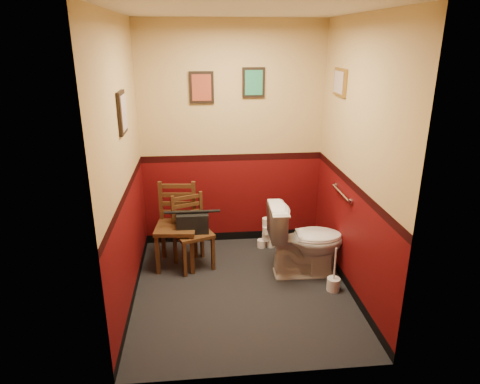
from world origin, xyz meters
name	(u,v)px	position (x,y,z in m)	size (l,w,h in m)	color
floor	(242,290)	(0.00, 0.00, 0.00)	(2.20, 2.40, 0.00)	black
ceiling	(243,10)	(0.00, 0.00, 2.70)	(2.20, 2.40, 0.00)	silver
wall_back	(232,138)	(0.00, 1.20, 1.35)	(2.20, 2.70, 0.00)	#500809
wall_front	(261,215)	(0.00, -1.20, 1.35)	(2.20, 2.70, 0.00)	#500809
wall_left	(123,169)	(-1.10, 0.00, 1.35)	(2.40, 2.70, 0.00)	#500809
wall_right	(356,163)	(1.10, 0.00, 1.35)	(2.40, 2.70, 0.00)	#500809
grab_bar	(341,193)	(1.07, 0.25, 0.95)	(0.05, 0.56, 0.06)	silver
framed_print_back_a	(202,88)	(-0.35, 1.18, 1.95)	(0.28, 0.04, 0.36)	black
framed_print_back_b	(254,83)	(0.25, 1.18, 2.00)	(0.26, 0.04, 0.34)	black
framed_print_left	(122,113)	(-1.08, 0.10, 1.85)	(0.04, 0.30, 0.38)	black
framed_print_right	(340,82)	(1.08, 0.60, 2.05)	(0.04, 0.34, 0.28)	olive
toilet	(305,240)	(0.72, 0.28, 0.41)	(0.46, 0.83, 0.81)	white
toilet_brush	(333,283)	(0.94, -0.09, 0.08)	(0.14, 0.14, 0.49)	silver
chair_left	(177,226)	(-0.68, 0.64, 0.48)	(0.49, 0.49, 0.95)	#513018
chair_right	(192,232)	(-0.51, 0.59, 0.42)	(0.50, 0.50, 0.83)	#513018
handbag	(193,223)	(-0.50, 0.55, 0.55)	(0.35, 0.18, 0.26)	black
tp_stack	(266,235)	(0.40, 0.94, 0.17)	(0.22, 0.14, 0.39)	silver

